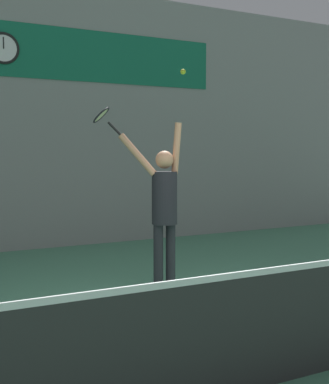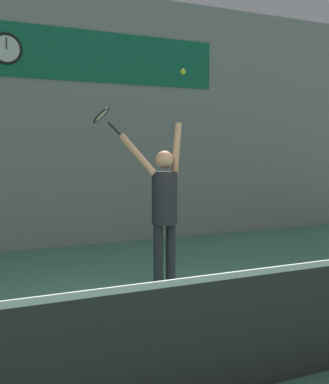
# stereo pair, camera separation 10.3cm
# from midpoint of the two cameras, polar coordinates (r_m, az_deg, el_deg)

# --- Properties ---
(ground_plane) EXTENTS (18.00, 18.00, 0.00)m
(ground_plane) POSITION_cam_midpoint_polar(r_m,az_deg,el_deg) (5.85, 4.77, -14.19)
(ground_plane) COLOR #4C8C6B
(back_wall) EXTENTS (18.00, 0.10, 5.00)m
(back_wall) POSITION_cam_midpoint_polar(r_m,az_deg,el_deg) (10.54, -11.18, 7.77)
(back_wall) COLOR gray
(back_wall) RESTS_ON ground_plane
(sponsor_banner) EXTENTS (6.81, 0.02, 0.99)m
(sponsor_banner) POSITION_cam_midpoint_polar(r_m,az_deg,el_deg) (10.62, -11.18, 14.33)
(sponsor_banner) COLOR #146B4C
(scoreboard_clock) EXTENTS (0.58, 0.05, 0.58)m
(scoreboard_clock) POSITION_cam_midpoint_polar(r_m,az_deg,el_deg) (10.38, -16.24, 14.48)
(scoreboard_clock) COLOR white
(court_net) EXTENTS (8.92, 0.07, 1.06)m
(court_net) POSITION_cam_midpoint_polar(r_m,az_deg,el_deg) (4.61, 14.60, -12.97)
(court_net) COLOR #333333
(court_net) RESTS_ON ground_plane
(tennis_player) EXTENTS (0.81, 0.51, 2.24)m
(tennis_player) POSITION_cam_midpoint_polar(r_m,az_deg,el_deg) (7.10, 0.35, -1.25)
(tennis_player) COLOR black
(tennis_player) RESTS_ON ground_plane
(tennis_racket) EXTENTS (0.41, 0.36, 0.39)m
(tennis_racket) POSITION_cam_midpoint_polar(r_m,az_deg,el_deg) (7.16, -6.19, 8.00)
(tennis_racket) COLOR black
(tennis_ball) EXTENTS (0.07, 0.07, 0.07)m
(tennis_ball) POSITION_cam_midpoint_polar(r_m,az_deg,el_deg) (7.22, 2.42, 12.71)
(tennis_ball) COLOR #CCDB2D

